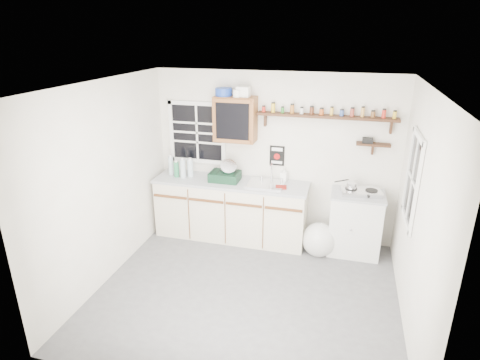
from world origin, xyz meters
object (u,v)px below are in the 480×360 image
Objects in this scene: spice_shelf at (326,115)px; dish_rack at (226,174)px; right_cabinet at (355,223)px; main_cabinet at (231,209)px; upper_cabinet at (235,119)px; hotplate at (361,192)px.

spice_shelf is 1.67m from dish_rack.
dish_rack is (-1.91, -0.02, 0.57)m from right_cabinet.
main_cabinet is 3.55× the size of upper_cabinet.
dish_rack is 1.94m from hotplate.
spice_shelf is (1.27, 0.07, 0.11)m from upper_cabinet.
spice_shelf is at bearing 160.35° from right_cabinet.
upper_cabinet is 1.28m from spice_shelf.
hotplate is at bearing -32.52° from right_cabinet.
upper_cabinet is at bearing 176.24° from right_cabinet.
upper_cabinet reaches higher than dish_rack.
right_cabinet is 1.58m from spice_shelf.
spice_shelf is at bearing 151.55° from hotplate.
upper_cabinet reaches higher than right_cabinet.
dish_rack is (-1.38, -0.21, -0.91)m from spice_shelf.
dish_rack is at bearing -171.46° from spice_shelf.
dish_rack is at bearing 175.84° from main_cabinet.
upper_cabinet is 1.13× the size of hotplate.
spice_shelf reaches higher than main_cabinet.
upper_cabinet reaches higher than spice_shelf.
spice_shelf reaches higher than dish_rack.
main_cabinet is at bearing -179.21° from right_cabinet.
hotplate is at bearing -4.32° from upper_cabinet.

